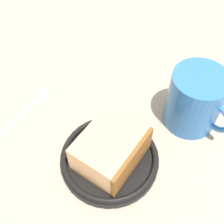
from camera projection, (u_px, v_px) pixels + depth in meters
ground_plane at (94, 155)px, 48.11cm from camera, size 152.26×152.26×2.75cm
small_plate at (111, 157)px, 45.21cm from camera, size 15.34×15.34×1.97cm
cake_slice at (112, 148)px, 42.71cm from camera, size 8.38×10.29×5.63cm
tea_mug at (195, 100)px, 46.65cm from camera, size 11.47×8.89×10.32cm
teaspoon at (34, 101)px, 52.87cm from camera, size 2.30×13.10×0.80cm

